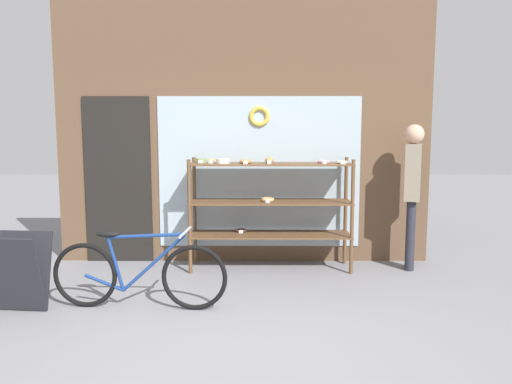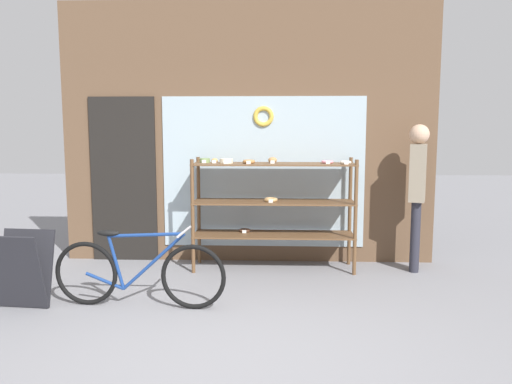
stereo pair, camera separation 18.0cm
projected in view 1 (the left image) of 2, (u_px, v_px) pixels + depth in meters
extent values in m
plane|color=gray|center=(233.00, 356.00, 3.75)|extent=(30.00, 30.00, 0.00)
cube|color=brown|center=(243.00, 134.00, 6.30)|extent=(4.71, 0.08, 3.27)
cube|color=#A3B7C1|center=(259.00, 172.00, 6.31)|extent=(2.55, 0.02, 1.90)
cube|color=black|center=(118.00, 180.00, 6.33)|extent=(0.84, 0.03, 2.10)
torus|color=gold|center=(259.00, 116.00, 6.20)|extent=(0.26, 0.06, 0.26)
cylinder|color=brown|center=(190.00, 217.00, 5.81)|extent=(0.04, 0.04, 1.35)
cylinder|color=brown|center=(352.00, 217.00, 5.80)|extent=(0.04, 0.04, 1.35)
cylinder|color=brown|center=(195.00, 211.00, 6.26)|extent=(0.04, 0.04, 1.35)
cylinder|color=brown|center=(345.00, 211.00, 6.25)|extent=(0.04, 0.04, 1.35)
cube|color=brown|center=(270.00, 234.00, 6.06)|extent=(1.94, 0.50, 0.02)
cube|color=brown|center=(270.00, 202.00, 6.01)|extent=(1.94, 0.50, 0.02)
cube|color=brown|center=(271.00, 164.00, 5.95)|extent=(1.94, 0.50, 0.02)
torus|color=beige|center=(342.00, 162.00, 5.87)|extent=(0.14, 0.14, 0.04)
cube|color=white|center=(343.00, 163.00, 5.79)|extent=(0.05, 0.00, 0.04)
cylinder|color=#7A995B|center=(201.00, 161.00, 6.05)|extent=(0.13, 0.13, 0.05)
cube|color=white|center=(200.00, 162.00, 5.98)|extent=(0.05, 0.00, 0.04)
torus|color=tan|center=(268.00, 200.00, 5.99)|extent=(0.16, 0.16, 0.05)
cube|color=white|center=(268.00, 201.00, 5.90)|extent=(0.05, 0.00, 0.04)
torus|color=#4C2D1E|center=(241.00, 230.00, 6.17)|extent=(0.14, 0.14, 0.03)
cube|color=white|center=(241.00, 232.00, 6.09)|extent=(0.05, 0.00, 0.04)
cylinder|color=beige|center=(223.00, 161.00, 5.93)|extent=(0.16, 0.16, 0.05)
cube|color=white|center=(222.00, 162.00, 5.85)|extent=(0.05, 0.00, 0.04)
torus|color=#B27A42|center=(246.00, 162.00, 5.91)|extent=(0.15, 0.15, 0.04)
cube|color=white|center=(245.00, 162.00, 5.83)|extent=(0.05, 0.00, 0.04)
ellipsoid|color=#AD7F4C|center=(269.00, 160.00, 5.96)|extent=(0.11, 0.09, 0.07)
cube|color=white|center=(269.00, 162.00, 5.90)|extent=(0.05, 0.00, 0.04)
torus|color=pink|center=(324.00, 162.00, 5.96)|extent=(0.14, 0.14, 0.04)
cube|color=white|center=(325.00, 162.00, 5.88)|extent=(0.05, 0.00, 0.04)
ellipsoid|color=tan|center=(211.00, 161.00, 5.99)|extent=(0.08, 0.07, 0.06)
cube|color=white|center=(211.00, 162.00, 5.94)|extent=(0.05, 0.00, 0.04)
torus|color=black|center=(85.00, 275.00, 4.75)|extent=(0.63, 0.09, 0.63)
torus|color=black|center=(194.00, 278.00, 4.67)|extent=(0.63, 0.09, 0.63)
cylinder|color=navy|center=(154.00, 263.00, 4.68)|extent=(0.63, 0.07, 0.58)
cylinder|color=navy|center=(146.00, 236.00, 4.66)|extent=(0.74, 0.08, 0.07)
cylinder|color=navy|center=(116.00, 264.00, 4.71)|extent=(0.16, 0.04, 0.52)
cylinder|color=navy|center=(104.00, 283.00, 4.75)|extent=(0.38, 0.06, 0.17)
ellipsoid|color=black|center=(108.00, 234.00, 4.68)|extent=(0.23, 0.10, 0.06)
cylinder|color=#B2B2B7|center=(185.00, 232.00, 4.62)|extent=(0.06, 0.46, 0.02)
cube|color=#232328|center=(13.00, 275.00, 4.56)|extent=(0.54, 0.24, 0.72)
cube|color=#232328|center=(24.00, 270.00, 4.73)|extent=(0.54, 0.24, 0.72)
cylinder|color=#282833|center=(410.00, 236.00, 5.97)|extent=(0.11, 0.11, 0.85)
cylinder|color=#282833|center=(410.00, 234.00, 6.08)|extent=(0.11, 0.11, 0.85)
cube|color=gray|center=(413.00, 172.00, 5.93)|extent=(0.27, 0.36, 0.67)
sphere|color=tan|center=(414.00, 134.00, 5.87)|extent=(0.23, 0.23, 0.23)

